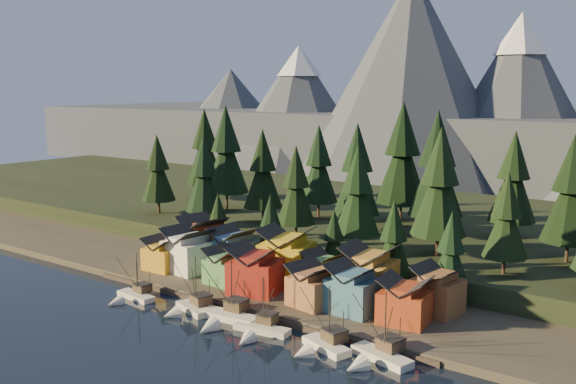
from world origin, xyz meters
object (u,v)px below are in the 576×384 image
Objects in this scene: boat_5 at (321,337)px; boat_6 at (377,348)px; boat_1 at (131,291)px; house_front_1 at (188,248)px; house_front_0 at (163,253)px; house_back_1 at (233,248)px; boat_2 at (189,301)px; boat_3 at (225,310)px; house_back_0 at (202,237)px; boat_4 at (258,324)px.

boat_6 reaches higher than boat_5.
house_front_1 is at bearing 100.13° from boat_1.
house_back_1 is (13.37, 8.75, 1.19)m from house_front_0.
boat_3 is (8.75, 0.35, -0.11)m from boat_2.
boat_5 is at bearing -5.24° from boat_3.
boat_1 is 1.01× the size of house_front_1.
house_back_0 is (-28.78, 24.45, 4.73)m from boat_3.
boat_3 reaches higher than boat_6.
boat_3 is at bearing 9.25° from boat_1.
boat_2 is at bearing 178.38° from boat_3.
house_front_0 is (-21.82, 13.77, 2.97)m from boat_2.
house_back_1 is at bearing 43.49° from house_front_1.
boat_1 is at bearing -99.63° from house_back_1.
boat_5 is at bearing 16.98° from boat_2.
boat_2 is 0.96× the size of boat_6.
boat_2 is 23.50m from house_front_1.
boat_2 is 1.04× the size of boat_4.
house_back_1 reaches higher than boat_4.
boat_2 is at bearing -35.46° from house_front_0.
boat_2 is at bearing 170.29° from boat_4.
boat_2 is (14.70, 1.43, 0.48)m from boat_1.
boat_3 reaches higher than boat_1.
boat_5 is at bearing 6.55° from boat_1.
house_front_1 is (-46.25, 16.51, 4.29)m from boat_5.
house_front_1 is at bearing 152.19° from boat_2.
boat_4 is 1.11× the size of house_front_1.
boat_1 is 0.87× the size of boat_5.
house_front_1 is 0.91× the size of house_back_0.
house_front_1 is at bearing 145.43° from boat_4.
boat_5 is at bearing -25.59° from house_back_1.
house_front_0 is (-60.97, 12.40, 3.05)m from boat_6.
boat_3 reaches higher than house_back_1.
boat_1 is 31.96m from boat_4.
boat_4 is at bearing -158.99° from boat_5.
boat_5 reaches higher than boat_2.
house_front_1 is at bearing 22.08° from house_front_0.
boat_1 is 53.92m from boat_6.
boat_3 is 33.53m from house_front_0.
boat_1 is 18.49m from house_front_1.
boat_4 is at bearing -10.11° from boat_3.
house_back_0 reaches higher than boat_3.
boat_4 is (17.25, -0.58, -0.44)m from boat_2.
boat_4 is at bearing -22.05° from house_back_0.
boat_3 is 1.37× the size of house_back_1.
house_front_0 is at bearing -175.98° from boat_5.
boat_5 is at bearing -5.85° from boat_4.
house_back_1 is at bearing 123.92° from boat_3.
boat_3 is at bearing -27.11° from house_front_1.
house_back_0 is (-59.18, 23.44, 4.70)m from boat_6.
house_front_1 reaches higher than house_back_1.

